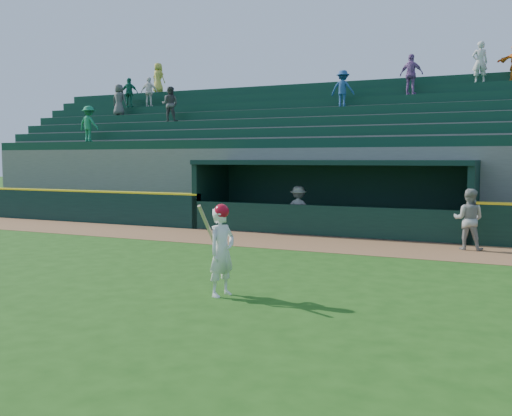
# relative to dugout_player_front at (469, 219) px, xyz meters

# --- Properties ---
(ground) EXTENTS (120.00, 120.00, 0.00)m
(ground) POSITION_rel_dugout_player_front_xyz_m (-4.63, -5.51, -0.84)
(ground) COLOR #214E13
(ground) RESTS_ON ground
(warning_track) EXTENTS (40.00, 3.00, 0.01)m
(warning_track) POSITION_rel_dugout_player_front_xyz_m (-4.63, -0.61, -0.84)
(warning_track) COLOR brown
(warning_track) RESTS_ON ground
(field_wall_left) EXTENTS (15.50, 0.30, 1.20)m
(field_wall_left) POSITION_rel_dugout_player_front_xyz_m (-16.88, 1.04, -0.24)
(field_wall_left) COLOR black
(field_wall_left) RESTS_ON ground
(wall_stripe_left) EXTENTS (15.50, 0.32, 0.06)m
(wall_stripe_left) POSITION_rel_dugout_player_front_xyz_m (-16.88, 1.04, 0.39)
(wall_stripe_left) COLOR yellow
(wall_stripe_left) RESTS_ON field_wall_left
(dugout_player_front) EXTENTS (0.86, 0.69, 1.69)m
(dugout_player_front) POSITION_rel_dugout_player_front_xyz_m (0.00, 0.00, 0.00)
(dugout_player_front) COLOR #989893
(dugout_player_front) RESTS_ON ground
(dugout_player_inside) EXTENTS (1.10, 0.75, 1.57)m
(dugout_player_inside) POSITION_rel_dugout_player_front_xyz_m (-5.60, 1.72, -0.06)
(dugout_player_inside) COLOR #9A9A95
(dugout_player_inside) RESTS_ON ground
(dugout) EXTENTS (9.40, 2.80, 2.46)m
(dugout) POSITION_rel_dugout_player_front_xyz_m (-4.63, 2.49, 0.51)
(dugout) COLOR #60615C
(dugout) RESTS_ON ground
(stands) EXTENTS (34.50, 6.26, 7.53)m
(stands) POSITION_rel_dugout_player_front_xyz_m (-4.64, 7.06, 1.56)
(stands) COLOR slate
(stands) RESTS_ON ground
(batter_at_plate) EXTENTS (0.54, 0.82, 1.71)m
(batter_at_plate) POSITION_rel_dugout_player_front_xyz_m (-3.69, -7.48, 0.01)
(batter_at_plate) COLOR white
(batter_at_plate) RESTS_ON ground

